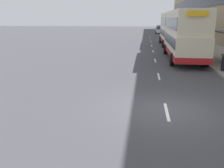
% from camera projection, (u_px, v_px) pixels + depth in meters
% --- Properties ---
extents(ground_plane, '(220.00, 220.00, 0.00)m').
position_uv_depth(ground_plane, '(166.00, 110.00, 10.25)').
color(ground_plane, '#424247').
extents(pavement, '(5.00, 93.00, 0.14)m').
position_uv_depth(pavement, '(185.00, 38.00, 46.33)').
color(pavement, gray).
rests_on(pavement, ground_plane).
extents(lane_mark_0, '(0.12, 2.00, 0.01)m').
position_uv_depth(lane_mark_0, '(167.00, 112.00, 10.01)').
color(lane_mark_0, silver).
rests_on(lane_mark_0, ground_plane).
extents(lane_mark_1, '(0.12, 2.00, 0.01)m').
position_uv_depth(lane_mark_1, '(159.00, 76.00, 16.10)').
color(lane_mark_1, silver).
rests_on(lane_mark_1, ground_plane).
extents(lane_mark_2, '(0.12, 2.00, 0.01)m').
position_uv_depth(lane_mark_2, '(155.00, 60.00, 22.19)').
color(lane_mark_2, silver).
rests_on(lane_mark_2, ground_plane).
extents(lane_mark_3, '(0.12, 2.00, 0.01)m').
position_uv_depth(lane_mark_3, '(153.00, 51.00, 28.29)').
color(lane_mark_3, silver).
rests_on(lane_mark_3, ground_plane).
extents(lane_mark_4, '(0.12, 2.00, 0.01)m').
position_uv_depth(lane_mark_4, '(152.00, 46.00, 34.38)').
color(lane_mark_4, silver).
rests_on(lane_mark_4, ground_plane).
extents(lane_mark_5, '(0.12, 2.00, 0.01)m').
position_uv_depth(lane_mark_5, '(151.00, 41.00, 40.48)').
color(lane_mark_5, silver).
rests_on(lane_mark_5, ground_plane).
extents(lane_mark_6, '(0.12, 2.00, 0.01)m').
position_uv_depth(lane_mark_6, '(150.00, 38.00, 46.57)').
color(lane_mark_6, silver).
rests_on(lane_mark_6, ground_plane).
extents(lane_mark_7, '(0.12, 2.00, 0.01)m').
position_uv_depth(lane_mark_7, '(150.00, 36.00, 52.66)').
color(lane_mark_7, silver).
rests_on(lane_mark_7, ground_plane).
extents(double_decker_bus_near, '(2.85, 10.60, 4.30)m').
position_uv_depth(double_decker_bus_near, '(184.00, 34.00, 22.09)').
color(double_decker_bus_near, beige).
rests_on(double_decker_bus_near, ground_plane).
extents(double_decker_bus_ahead, '(2.85, 10.18, 4.30)m').
position_uv_depth(double_decker_bus_ahead, '(172.00, 29.00, 33.95)').
color(double_decker_bus_ahead, beige).
rests_on(double_decker_bus_ahead, ground_plane).
extents(car_0, '(2.02, 3.83, 1.67)m').
position_uv_depth(car_0, '(160.00, 30.00, 60.71)').
color(car_0, silver).
rests_on(car_0, ground_plane).
extents(car_1, '(1.92, 4.60, 1.67)m').
position_uv_depth(car_1, '(159.00, 29.00, 70.79)').
color(car_1, navy).
rests_on(car_1, ground_plane).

